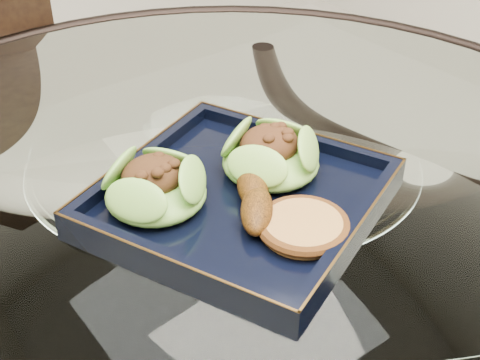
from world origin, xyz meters
TOP-DOWN VIEW (x-y plane):
  - dining_table at (-0.00, -0.00)m, footprint 1.13×1.13m
  - navy_plate at (-0.02, -0.05)m, footprint 0.35×0.35m
  - lettuce_wrap_left at (-0.09, -0.01)m, footprint 0.13×0.13m
  - lettuce_wrap_right at (0.04, -0.04)m, footprint 0.12×0.12m
  - roasted_plantain at (-0.01, -0.06)m, footprint 0.11×0.15m
  - crumb_patty at (-0.01, -0.14)m, footprint 0.09×0.09m

SIDE VIEW (x-z plane):
  - dining_table at x=0.00m, z-range 0.21..0.98m
  - navy_plate at x=-0.02m, z-range 0.76..0.78m
  - crumb_patty at x=-0.01m, z-range 0.78..0.80m
  - roasted_plantain at x=-0.01m, z-range 0.78..0.81m
  - lettuce_wrap_left at x=-0.09m, z-range 0.78..0.82m
  - lettuce_wrap_right at x=0.04m, z-range 0.78..0.82m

